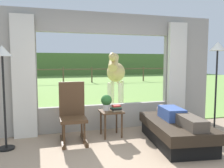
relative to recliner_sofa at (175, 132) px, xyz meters
The scene contains 16 objects.
back_wall_with_window 1.91m from the recliner_sofa, 127.09° to the left, with size 5.20×0.12×2.55m.
curtain_panel_left 3.06m from the recliner_sofa, 156.72° to the left, with size 0.44×0.10×2.40m, color silver.
curtain_panel_right 1.67m from the recliner_sofa, 57.92° to the left, with size 0.44×0.10×2.40m, color silver.
outdoor_pasture_lawn 12.23m from the recliner_sofa, 94.56° to the left, with size 36.00×21.68×0.02m, color #759E47.
distant_hill_ridge 22.07m from the recliner_sofa, 92.53° to the left, with size 36.00×2.00×2.40m, color #537439.
recliner_sofa is the anchor object (origin of this frame).
reclining_person 0.31m from the recliner_sofa, 90.00° to the right, with size 0.42×1.44×0.22m.
rocking_chair 1.94m from the recliner_sofa, 159.32° to the left, with size 0.49×0.69×1.12m.
side_table 1.27m from the recliner_sofa, 144.15° to the left, with size 0.44×0.44×0.52m.
potted_plant 1.44m from the recliner_sofa, 144.07° to the left, with size 0.22×0.22×0.32m.
book_stack 1.21m from the recliner_sofa, 143.88° to the left, with size 0.21×0.17×0.12m.
floor_lamp_left 3.24m from the recliner_sofa, 168.88° to the left, with size 0.32×0.32×1.77m.
floor_lamp_right 1.75m from the recliner_sofa, 14.94° to the left, with size 0.32×0.32×1.90m.
horse 3.35m from the recliner_sofa, 92.40° to the left, with size 1.06×1.78×1.73m.
pasture_tree 7.41m from the recliner_sofa, 115.35° to the left, with size 1.07×1.14×2.92m.
pasture_fence_line 12.58m from the recliner_sofa, 94.44° to the left, with size 16.10×0.10×1.10m.
Camera 1 is at (-1.33, -2.66, 1.50)m, focal length 37.05 mm.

